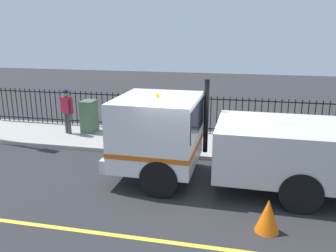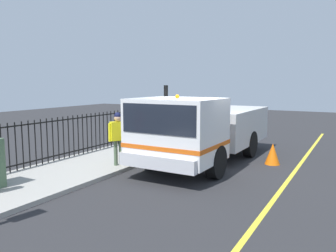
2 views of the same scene
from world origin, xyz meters
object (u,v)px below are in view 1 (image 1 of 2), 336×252
Objects in this scene: utility_cabinet at (89,116)px; traffic_cone at (268,215)px; work_truck at (220,138)px; pedestrian_distant at (67,107)px; worker_standing at (167,119)px.

utility_cabinet reaches higher than traffic_cone.
pedestrian_distant is (2.98, 5.99, -0.09)m from work_truck.
work_truck reaches higher than pedestrian_distant.
work_truck is 6.69m from pedestrian_distant.
worker_standing is 0.98× the size of pedestrian_distant.
traffic_cone is (-5.52, -6.44, -0.38)m from utility_cabinet.
pedestrian_distant is at bearing -161.80° from worker_standing.
work_truck is 3.99× the size of pedestrian_distant.
utility_cabinet is at bearing -170.76° from worker_standing.
work_truck is 4.08× the size of worker_standing.
work_truck reaches higher than worker_standing.
utility_cabinet is 1.73× the size of traffic_cone.
traffic_cone is at bearing -130.59° from utility_cabinet.
pedestrian_distant is 8.80m from traffic_cone.
traffic_cone is at bearing 169.06° from pedestrian_distant.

